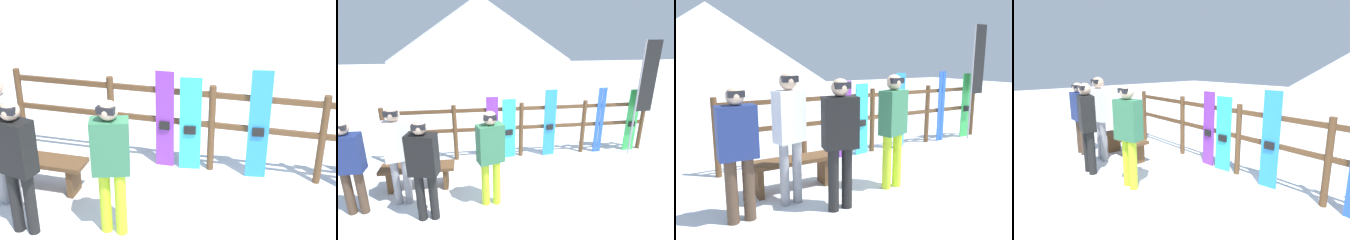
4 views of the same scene
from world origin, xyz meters
The scene contains 9 objects.
ground_plane centered at (0.00, 0.00, 0.00)m, with size 40.00×40.00×0.00m, color white.
fence centered at (0.00, 1.61, 0.76)m, with size 6.04×0.10×1.28m.
bench centered at (-2.13, 0.53, 0.34)m, with size 1.32×0.36×0.47m.
person_plaid_green centered at (-0.83, -0.11, 0.96)m, with size 0.46×0.34×1.65m.
person_black centered at (-1.83, -0.35, 0.95)m, with size 0.46×0.32×1.64m.
person_white centered at (-2.31, 0.10, 1.02)m, with size 0.42×0.31×1.71m.
snowboard_purple centered at (-0.66, 1.55, 0.72)m, with size 0.26×0.06×1.45m.
snowboard_cyan centered at (-0.29, 1.55, 0.69)m, with size 0.30×0.09×1.39m.
snowboard_blue centered at (0.65, 1.55, 0.78)m, with size 0.28×0.09×1.57m.
Camera 1 is at (0.89, -4.28, 3.44)m, focal length 50.00 mm.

